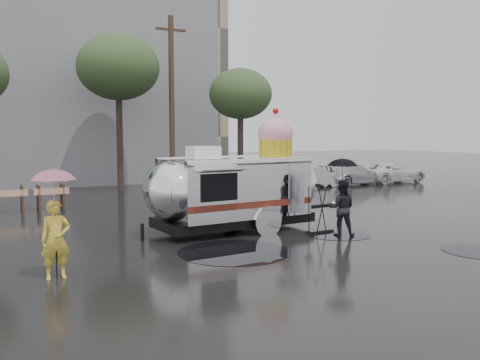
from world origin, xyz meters
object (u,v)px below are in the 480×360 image
person_right (342,208)px  airstream_trailer (237,186)px  tripod (318,204)px  person_left (56,240)px

person_right → airstream_trailer: bearing=-5.3°
tripod → airstream_trailer: bearing=117.4°
person_left → tripod: size_ratio=1.08×
airstream_trailer → tripod: bearing=-47.2°
airstream_trailer → tripod: (1.85, -1.70, -0.47)m
airstream_trailer → person_right: (2.33, -2.22, -0.55)m
person_left → tripod: person_left is taller
person_right → tripod: (-0.49, 0.52, 0.09)m
person_left → person_right: bearing=5.4°
person_left → tripod: bearing=9.6°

